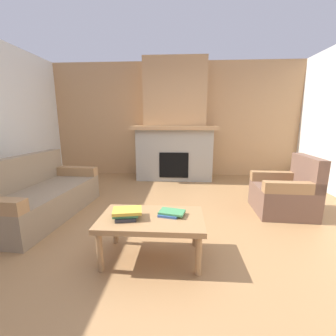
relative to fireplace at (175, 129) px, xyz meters
name	(u,v)px	position (x,y,z in m)	size (l,w,h in m)	color
ground	(167,229)	(0.00, -2.62, -1.16)	(9.00, 9.00, 0.00)	olive
wall_back_wood_panel	(175,120)	(0.00, 0.38, 0.19)	(6.00, 0.12, 2.70)	tan
fireplace	(175,129)	(0.00, 0.00, 0.00)	(1.90, 0.82, 2.70)	gray
couch	(39,196)	(-1.85, -2.32, -0.88)	(0.97, 1.86, 0.85)	#847056
armchair	(286,193)	(1.70, -1.99, -0.87)	(0.79, 0.79, 0.85)	brown
coffee_table	(152,222)	(-0.12, -3.22, -0.79)	(1.00, 0.60, 0.43)	#997047
book_stack_near_edge	(126,213)	(-0.35, -3.27, -0.68)	(0.30, 0.25, 0.09)	#2D2D33
book_stack_center	(171,213)	(0.07, -3.17, -0.71)	(0.27, 0.21, 0.04)	#335699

